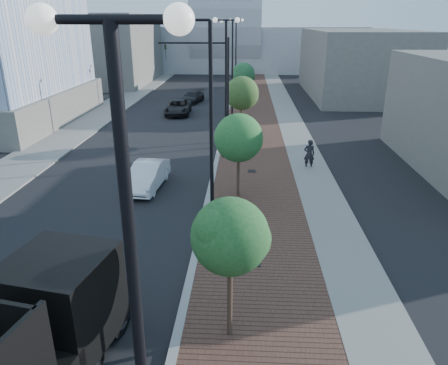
{
  "coord_description": "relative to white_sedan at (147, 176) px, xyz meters",
  "views": [
    {
      "loc": [
        1.99,
        -6.5,
        9.11
      ],
      "look_at": [
        1.0,
        12.0,
        2.0
      ],
      "focal_mm": 33.97,
      "sensor_mm": 36.0,
      "label": 1
    }
  ],
  "objects": [
    {
      "name": "commercial_block_ne",
      "position": [
        19.65,
        33.87,
        3.25
      ],
      "size": [
        12.0,
        22.0,
        8.0
      ],
      "primitive_type": "cube",
      "color": "#615E57",
      "rests_on": "ground"
    },
    {
      "name": "west_sidewalk",
      "position": [
        -9.35,
        23.87,
        -0.69
      ],
      "size": [
        4.0,
        140.0,
        0.12
      ],
      "primitive_type": "cube",
      "color": "slate",
      "rests_on": "ground"
    },
    {
      "name": "tree_1",
      "position": [
        5.3,
        -1.11,
        2.6
      ],
      "size": [
        2.57,
        2.56,
        4.64
      ],
      "color": "#382619",
      "rests_on": "ground"
    },
    {
      "name": "concrete_strip",
      "position": [
        9.85,
        23.87,
        -0.68
      ],
      "size": [
        2.4,
        140.0,
        0.13
      ],
      "primitive_type": "cube",
      "color": "slate",
      "rests_on": "ground"
    },
    {
      "name": "tree_2",
      "position": [
        5.3,
        10.89,
        3.0
      ],
      "size": [
        2.64,
        2.63,
        5.08
      ],
      "color": "#382619",
      "rests_on": "ground"
    },
    {
      "name": "dark_car_far",
      "position": [
        -0.73,
        27.21,
        -0.1
      ],
      "size": [
        2.75,
        4.79,
        1.31
      ],
      "primitive_type": "imported",
      "rotation": [
        0.0,
        0.0,
        -0.21
      ],
      "color": "black",
      "rests_on": "ground"
    },
    {
      "name": "streetlight_1",
      "position": [
        4.14,
        -6.13,
        3.59
      ],
      "size": [
        1.44,
        0.56,
        9.21
      ],
      "color": "black",
      "rests_on": "ground"
    },
    {
      "name": "utility_cover_2",
      "position": [
        6.05,
        2.87,
        -0.62
      ],
      "size": [
        0.5,
        0.5,
        0.02
      ],
      "primitive_type": "cube",
      "color": "black",
      "rests_on": "sidewalk"
    },
    {
      "name": "streetlight_3",
      "position": [
        4.14,
        17.87,
        3.59
      ],
      "size": [
        1.44,
        0.56,
        9.21
      ],
      "color": "black",
      "rests_on": "ground"
    },
    {
      "name": "sidewalk",
      "position": [
        7.15,
        23.87,
        -0.69
      ],
      "size": [
        7.0,
        140.0,
        0.12
      ],
      "primitive_type": "cube",
      "color": "#4C2D23",
      "rests_on": "ground"
    },
    {
      "name": "dark_car_mid",
      "position": [
        -1.4,
        20.5,
        -0.02
      ],
      "size": [
        2.62,
        5.31,
        1.45
      ],
      "primitive_type": "imported",
      "rotation": [
        0.0,
        0.0,
        0.04
      ],
      "color": "black",
      "rests_on": "ground"
    },
    {
      "name": "streetlight_4",
      "position": [
        4.25,
        29.87,
        4.07
      ],
      "size": [
        1.72,
        0.56,
        9.28
      ],
      "color": "black",
      "rests_on": "ground"
    },
    {
      "name": "utility_cover_1",
      "position": [
        6.05,
        -8.13,
        -0.62
      ],
      "size": [
        0.5,
        0.5,
        0.02
      ],
      "primitive_type": "cube",
      "color": "black",
      "rests_on": "sidewalk"
    },
    {
      "name": "streetlight_2",
      "position": [
        4.25,
        5.87,
        4.07
      ],
      "size": [
        1.72,
        0.56,
        9.28
      ],
      "color": "black",
      "rests_on": "ground"
    },
    {
      "name": "tree_3",
      "position": [
        5.3,
        22.89,
        3.08
      ],
      "size": [
        2.41,
        2.36,
        5.02
      ],
      "color": "#382619",
      "rests_on": "ground"
    },
    {
      "name": "streetlight_0",
      "position": [
        4.25,
        -18.13,
        4.07
      ],
      "size": [
        1.72,
        0.56,
        9.28
      ],
      "color": "black",
      "rests_on": "ground"
    },
    {
      "name": "white_sedan",
      "position": [
        0.0,
        0.0,
        0.0
      ],
      "size": [
        1.93,
        4.65,
        1.5
      ],
      "primitive_type": "imported",
      "rotation": [
        0.0,
        0.0,
        -0.08
      ],
      "color": "white",
      "rests_on": "ground"
    },
    {
      "name": "convention_center",
      "position": [
        1.65,
        68.87,
        5.26
      ],
      "size": [
        50.0,
        30.0,
        50.0
      ],
      "color": "#9C9FA6",
      "rests_on": "ground"
    },
    {
      "name": "tree_0",
      "position": [
        5.3,
        -12.11,
        2.7
      ],
      "size": [
        2.3,
        2.23,
        4.58
      ],
      "color": "#382619",
      "rests_on": "ground"
    },
    {
      "name": "pedestrian",
      "position": [
        9.77,
        3.97,
        0.23
      ],
      "size": [
        0.71,
        0.47,
        1.95
      ],
      "primitive_type": "imported",
      "rotation": [
        0.0,
        0.0,
        3.14
      ],
      "color": "black",
      "rests_on": "ground"
    },
    {
      "name": "commercial_block_nw",
      "position": [
        -16.35,
        43.87,
        4.25
      ],
      "size": [
        14.0,
        20.0,
        10.0
      ],
      "primitive_type": "cube",
      "color": "#68655D",
      "rests_on": "ground"
    },
    {
      "name": "curb",
      "position": [
        3.65,
        23.87,
        -0.68
      ],
      "size": [
        0.3,
        140.0,
        0.14
      ],
      "primitive_type": "cube",
      "color": "gray",
      "rests_on": "ground"
    },
    {
      "name": "traffic_mast",
      "position": [
        3.35,
        8.87,
        4.23
      ],
      "size": [
        5.09,
        0.2,
        8.0
      ],
      "color": "black",
      "rests_on": "ground"
    }
  ]
}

